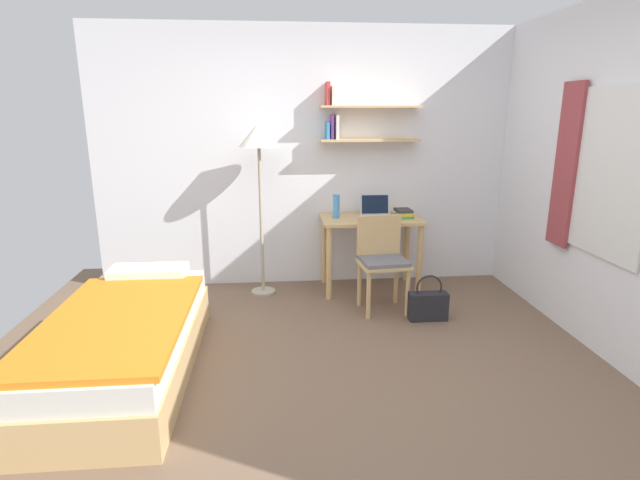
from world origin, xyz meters
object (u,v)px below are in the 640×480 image
Objects in this scene: laptop at (376,211)px; book_stack at (403,214)px; handbag at (428,305)px; desk_chair at (382,258)px; bed at (126,342)px; desk at (371,232)px; standing_lamp at (259,145)px; water_bottle at (336,206)px.

book_stack is at bearing -12.07° from laptop.
laptop is 1.13m from handbag.
desk_chair is 0.64m from laptop.
desk reaches higher than bed.
handbag is at bearing 16.46° from bed.
bed is 2.63m from laptop.
book_stack is at bearing 32.65° from bed.
book_stack is 0.52× the size of handbag.
bed is 6.38× the size of laptop.
laptop reaches higher than desk.
standing_lamp is (-1.10, 0.50, 0.98)m from desk_chair.
desk is 0.37m from book_stack.
laptop is 0.27m from book_stack.
laptop is (0.05, 0.04, 0.20)m from desk.
standing_lamp reaches higher than bed.
desk_chair is 2.09× the size of handbag.
laptop is at bearing 34.03° from desk.
water_bottle is (-0.40, -0.02, 0.06)m from laptop.
standing_lamp reaches higher than handbag.
water_bottle is at bearing 2.51° from standing_lamp.
bed is 2.33m from water_bottle.
standing_lamp reaches higher than water_bottle.
water_bottle reaches higher than laptop.
book_stack is (0.67, -0.04, -0.08)m from water_bottle.
bed is 2.53m from desk.
standing_lamp is at bearing -177.49° from water_bottle.
bed is 2.47m from handbag.
laptop is 0.74× the size of handbag.
water_bottle is (1.65, 1.52, 0.63)m from bed.
bed is 1.97× the size of desk.
desk is at bearing 91.04° from desk_chair.
book_stack is (1.41, -0.00, -0.68)m from standing_lamp.
desk is 0.59× the size of standing_lamp.
standing_lamp is at bearing -179.13° from desk.
water_bottle reaches higher than book_stack.
laptop reaches higher than desk_chair.
handbag is (0.72, -0.82, -0.73)m from water_bottle.
standing_lamp is at bearing 151.46° from handbag.
bed is at bearing -153.70° from desk_chair.
standing_lamp reaches higher than desk_chair.
bed is 9.01× the size of book_stack.
water_bottle is at bearing 177.41° from desk.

